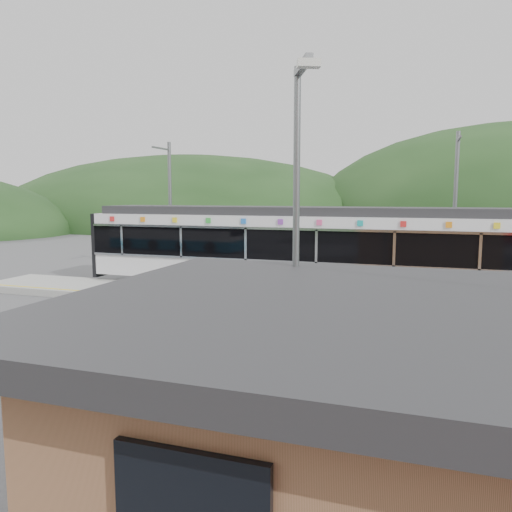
% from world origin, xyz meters
% --- Properties ---
extents(ground, '(120.00, 120.00, 0.00)m').
position_xyz_m(ground, '(0.00, 0.00, 0.00)').
color(ground, '#4C4C4F').
rests_on(ground, ground).
extents(hills, '(146.00, 149.00, 26.00)m').
position_xyz_m(hills, '(6.19, 5.29, 0.00)').
color(hills, '#1E3D19').
rests_on(hills, ground).
extents(platform, '(26.00, 3.20, 0.30)m').
position_xyz_m(platform, '(0.00, 3.30, 0.15)').
color(platform, '#9E9E99').
rests_on(platform, ground).
extents(yellow_line, '(26.00, 0.10, 0.01)m').
position_xyz_m(yellow_line, '(0.00, 2.00, 0.30)').
color(yellow_line, yellow).
rests_on(yellow_line, platform).
extents(train, '(20.44, 3.01, 3.74)m').
position_xyz_m(train, '(1.23, 6.00, 2.06)').
color(train, black).
rests_on(train, ground).
extents(catenary_mast_west, '(0.18, 1.80, 7.00)m').
position_xyz_m(catenary_mast_west, '(-7.00, 8.56, 3.65)').
color(catenary_mast_west, slate).
rests_on(catenary_mast_west, ground).
extents(catenary_mast_east, '(0.18, 1.80, 7.00)m').
position_xyz_m(catenary_mast_east, '(7.00, 8.56, 3.65)').
color(catenary_mast_east, slate).
rests_on(catenary_mast_east, ground).
extents(station_shelter, '(9.20, 6.20, 3.00)m').
position_xyz_m(station_shelter, '(6.00, -9.01, 1.55)').
color(station_shelter, '#8B5D3D').
rests_on(station_shelter, ground).
extents(lamp_post, '(0.55, 1.18, 6.45)m').
position_xyz_m(lamp_post, '(3.59, -6.53, 3.84)').
color(lamp_post, slate).
rests_on(lamp_post, ground).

